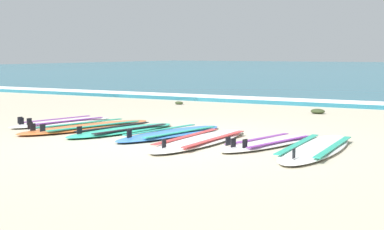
# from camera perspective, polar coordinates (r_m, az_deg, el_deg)

# --- Properties ---
(ground_plane) EXTENTS (80.00, 80.00, 0.00)m
(ground_plane) POSITION_cam_1_polar(r_m,az_deg,el_deg) (8.02, -1.94, -2.70)
(ground_plane) COLOR #B7AD93
(wave_foam_strip) EXTENTS (80.00, 0.86, 0.11)m
(wave_foam_strip) POSITION_cam_1_polar(r_m,az_deg,el_deg) (14.01, 12.05, 1.21)
(wave_foam_strip) COLOR white
(wave_foam_strip) RESTS_ON ground
(surfboard_0) EXTENTS (0.97, 2.12, 0.18)m
(surfboard_0) POSITION_cam_1_polar(r_m,az_deg,el_deg) (10.26, -12.78, -0.70)
(surfboard_0) COLOR white
(surfboard_0) RESTS_ON ground
(surfboard_1) EXTENTS (1.26, 2.63, 0.18)m
(surfboard_1) POSITION_cam_1_polar(r_m,az_deg,el_deg) (9.53, -10.41, -1.16)
(surfboard_1) COLOR orange
(surfboard_1) RESTS_ON ground
(surfboard_2) EXTENTS (0.94, 2.24, 0.18)m
(surfboard_2) POSITION_cam_1_polar(r_m,az_deg,el_deg) (9.04, -6.95, -1.50)
(surfboard_2) COLOR #2DB793
(surfboard_2) RESTS_ON ground
(surfboard_3) EXTENTS (0.94, 2.31, 0.18)m
(surfboard_3) POSITION_cam_1_polar(r_m,az_deg,el_deg) (8.63, -2.12, -1.83)
(surfboard_3) COLOR #3875CC
(surfboard_3) RESTS_ON ground
(surfboard_4) EXTENTS (0.62, 2.48, 0.18)m
(surfboard_4) POSITION_cam_1_polar(r_m,az_deg,el_deg) (7.95, 0.88, -2.52)
(surfboard_4) COLOR white
(surfboard_4) RESTS_ON ground
(surfboard_5) EXTENTS (0.94, 2.02, 0.18)m
(surfboard_5) POSITION_cam_1_polar(r_m,az_deg,el_deg) (7.77, 7.65, -2.77)
(surfboard_5) COLOR white
(surfboard_5) RESTS_ON ground
(surfboard_6) EXTENTS (0.77, 2.58, 0.18)m
(surfboard_6) POSITION_cam_1_polar(r_m,az_deg,el_deg) (7.47, 12.20, -3.23)
(surfboard_6) COLOR white
(surfboard_6) RESTS_ON ground
(seaweed_clump_near_shoreline) EXTENTS (0.21, 0.17, 0.07)m
(seaweed_clump_near_shoreline) POSITION_cam_1_polar(r_m,az_deg,el_deg) (13.83, -1.30, 1.21)
(seaweed_clump_near_shoreline) COLOR #2D381E
(seaweed_clump_near_shoreline) RESTS_ON ground
(seaweed_clump_by_the_boards) EXTENTS (0.29, 0.23, 0.10)m
(seaweed_clump_by_the_boards) POSITION_cam_1_polar(r_m,az_deg,el_deg) (11.99, 12.40, 0.36)
(seaweed_clump_by_the_boards) COLOR #2D381E
(seaweed_clump_by_the_boards) RESTS_ON ground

